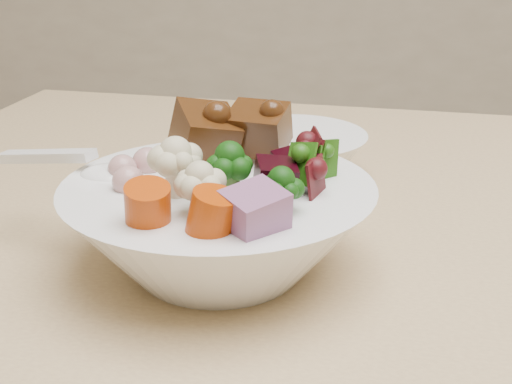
% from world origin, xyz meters
% --- Properties ---
extents(food_bowl, '(0.25, 0.25, 0.13)m').
position_xyz_m(food_bowl, '(-0.49, 0.11, 0.83)').
color(food_bowl, white).
rests_on(food_bowl, dining_table).
extents(soup_spoon, '(0.14, 0.08, 0.03)m').
position_xyz_m(soup_spoon, '(-0.60, 0.14, 0.87)').
color(soup_spoon, white).
rests_on(soup_spoon, food_bowl).
extents(side_bowl, '(0.16, 0.16, 0.05)m').
position_xyz_m(side_bowl, '(-0.44, 0.32, 0.82)').
color(side_bowl, white).
rests_on(side_bowl, dining_table).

